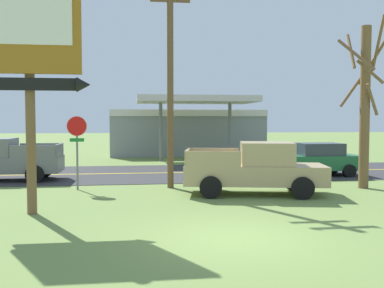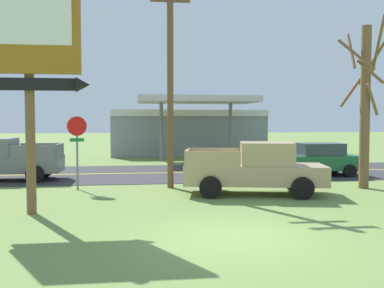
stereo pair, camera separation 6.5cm
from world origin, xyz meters
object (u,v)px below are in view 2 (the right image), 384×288
stop_sign (77,139)px  motel_sign (30,54)px  bare_tree (365,101)px  utility_pole (170,72)px  pickup_grey_on_road (2,160)px  gas_station (187,131)px  car_green_near_lane (318,159)px  pickup_tan_parked_on_lawn (256,169)px

stop_sign → motel_sign: bearing=-98.5°
bare_tree → motel_sign: bearing=-163.6°
motel_sign → utility_pole: (4.42, 4.69, 0.06)m
motel_sign → pickup_grey_on_road: bearing=111.8°
utility_pole → bare_tree: bearing=-7.9°
gas_station → utility_pole: bearing=-98.7°
motel_sign → gas_station: size_ratio=0.57×
motel_sign → pickup_grey_on_road: size_ratio=1.31×
bare_tree → gas_station: (-5.15, 18.73, -1.61)m
utility_pole → car_green_near_lane: (7.64, 3.04, -3.91)m
gas_station → car_green_near_lane: (4.94, -14.60, -1.11)m
bare_tree → pickup_tan_parked_on_lawn: 5.52m
motel_sign → pickup_grey_on_road: (-3.10, 7.73, -3.72)m
pickup_tan_parked_on_lawn → pickup_grey_on_road: 11.73m
utility_pole → pickup_tan_parked_on_lawn: utility_pole is taller
gas_station → pickup_tan_parked_on_lawn: (0.36, -19.66, -0.98)m
bare_tree → car_green_near_lane: 4.95m
pickup_grey_on_road → utility_pole: bearing=-22.0°
bare_tree → car_green_near_lane: bearing=92.9°
pickup_tan_parked_on_lawn → car_green_near_lane: 6.83m
car_green_near_lane → pickup_grey_on_road: bearing=-180.0°
bare_tree → pickup_grey_on_road: bare_tree is taller
pickup_tan_parked_on_lawn → pickup_grey_on_road: same height
motel_sign → pickup_grey_on_road: 9.12m
car_green_near_lane → bare_tree: bearing=-87.1°
stop_sign → bare_tree: bare_tree is taller
pickup_tan_parked_on_lawn → motel_sign: bearing=-160.4°
pickup_grey_on_road → car_green_near_lane: 15.16m
stop_sign → car_green_near_lane: 11.85m
stop_sign → utility_pole: utility_pole is taller
utility_pole → gas_station: size_ratio=0.74×
pickup_grey_on_road → car_green_near_lane: pickup_grey_on_road is taller
car_green_near_lane → motel_sign: bearing=-147.3°
motel_sign → bare_tree: bearing=16.4°
gas_station → pickup_tan_parked_on_lawn: size_ratio=2.19×
utility_pole → bare_tree: utility_pole is taller
stop_sign → bare_tree: size_ratio=0.42×
motel_sign → pickup_tan_parked_on_lawn: size_ratio=1.25×
utility_pole → gas_station: (2.69, 17.64, -2.80)m
stop_sign → utility_pole: bearing=1.0°
car_green_near_lane → pickup_tan_parked_on_lawn: bearing=-132.1°
bare_tree → gas_station: size_ratio=0.58×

